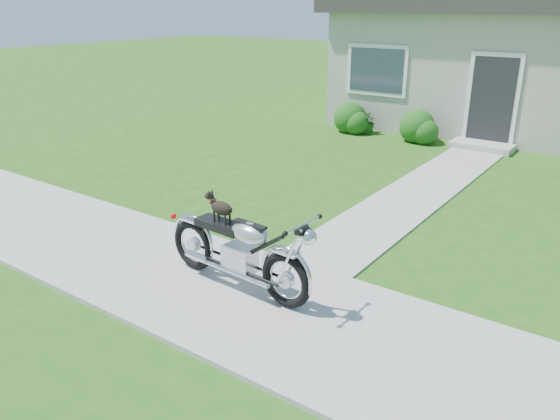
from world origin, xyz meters
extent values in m
plane|color=#235114|center=(0.00, 0.00, 0.00)|extent=(80.00, 80.00, 0.00)
cube|color=#9E9B93|center=(0.00, 0.00, 0.02)|extent=(24.00, 2.20, 0.04)
cube|color=#9E9B93|center=(-1.50, 5.00, 0.01)|extent=(1.20, 8.00, 0.03)
cube|color=black|center=(-1.50, 8.97, 1.05)|extent=(1.00, 0.06, 2.10)
cube|color=#9E9B93|center=(-1.50, 8.62, 0.08)|extent=(1.40, 0.70, 0.16)
cube|color=#2D3847|center=(-4.50, 8.97, 1.60)|extent=(1.70, 0.05, 1.30)
sphere|color=#1C5115|center=(-3.08, 8.50, 0.37)|extent=(0.87, 0.87, 0.87)
sphere|color=#1C5115|center=(-4.96, 8.50, 0.37)|extent=(0.86, 0.86, 0.86)
imported|color=#1A4C14|center=(-4.49, 8.55, 0.33)|extent=(0.67, 0.72, 0.66)
torus|color=black|center=(-1.17, 0.07, 0.38)|extent=(0.68, 0.15, 0.67)
torus|color=black|center=(-2.67, 0.16, 0.38)|extent=(0.68, 0.15, 0.67)
cube|color=silver|center=(-1.87, 0.11, 0.42)|extent=(0.41, 0.26, 0.30)
ellipsoid|color=silver|center=(-1.70, 0.10, 0.79)|extent=(0.53, 0.32, 0.26)
cube|color=black|center=(-2.17, 0.13, 0.78)|extent=(0.66, 0.30, 0.09)
cube|color=silver|center=(-1.17, 0.07, 0.72)|extent=(0.31, 0.16, 0.03)
cube|color=silver|center=(-2.67, 0.16, 0.72)|extent=(0.31, 0.16, 0.03)
cylinder|color=silver|center=(-0.95, 0.05, 1.09)|extent=(0.06, 0.60, 0.03)
sphere|color=silver|center=(-0.87, 0.05, 0.98)|extent=(0.18, 0.18, 0.17)
cylinder|color=silver|center=(-1.88, -0.02, 0.29)|extent=(1.10, 0.13, 0.06)
ellipsoid|color=black|center=(-2.14, 0.12, 1.00)|extent=(0.32, 0.17, 0.17)
sphere|color=black|center=(-2.34, 0.14, 1.11)|extent=(0.11, 0.11, 0.10)
cylinder|color=black|center=(-2.23, 0.17, 0.88)|extent=(0.03, 0.03, 0.13)
cylinder|color=black|center=(-2.24, 0.09, 0.88)|extent=(0.03, 0.03, 0.13)
cylinder|color=black|center=(-2.05, 0.16, 0.88)|extent=(0.03, 0.03, 0.13)
cylinder|color=black|center=(-2.05, 0.08, 0.88)|extent=(0.03, 0.03, 0.13)
torus|color=#CD4436|center=(-2.29, 0.13, 1.06)|extent=(0.05, 0.09, 0.08)
camera|label=1|loc=(1.89, -4.36, 3.26)|focal=35.00mm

